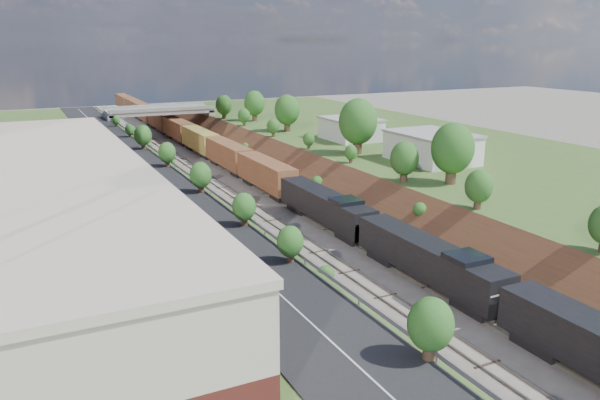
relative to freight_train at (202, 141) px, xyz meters
The scene contains 15 objects.
platform_left 51.73m from the freight_train, 133.49° to the right, with size 44.00×180.00×5.00m, color #3F5C25.
platform_right 48.30m from the freight_train, 50.99° to the right, with size 44.00×180.00×5.00m, color #3F5C25.
embankment_left 40.01m from the freight_train, 109.92° to the right, with size 7.07×180.00×7.07m, color brown.
embankment_right 38.56m from the freight_train, 77.38° to the right, with size 7.07×180.00×7.07m, color brown.
rail_left_track 37.98m from the freight_train, 97.89° to the right, with size 1.58×180.00×0.18m, color gray.
rail_right_track 37.62m from the freight_train, 90.00° to the right, with size 1.58×180.00×0.18m, color gray.
road 41.73m from the freight_train, 115.75° to the right, with size 8.00×180.00×0.10m, color black.
guardrail 40.34m from the freight_train, 110.36° to the right, with size 0.10×171.00×0.70m.
commercial_building 67.18m from the freight_train, 117.20° to the right, with size 14.30×62.30×7.00m.
overpass 24.70m from the freight_train, 96.07° to the left, with size 24.50×8.30×7.40m.
white_building_near 50.28m from the freight_train, 65.34° to the right, with size 9.00×12.00×4.00m, color silver.
white_building_far 31.41m from the freight_train, 49.08° to the right, with size 8.00×10.00×3.60m, color silver.
tree_right_large 59.68m from the freight_train, 75.95° to the right, with size 5.25×5.25×7.61m.
tree_left_crest 78.97m from the freight_train, 100.52° to the right, with size 2.45×2.45×3.55m.
freight_train is the anchor object (origin of this frame).
Camera 1 is at (-30.75, -14.98, 22.20)m, focal length 35.00 mm.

